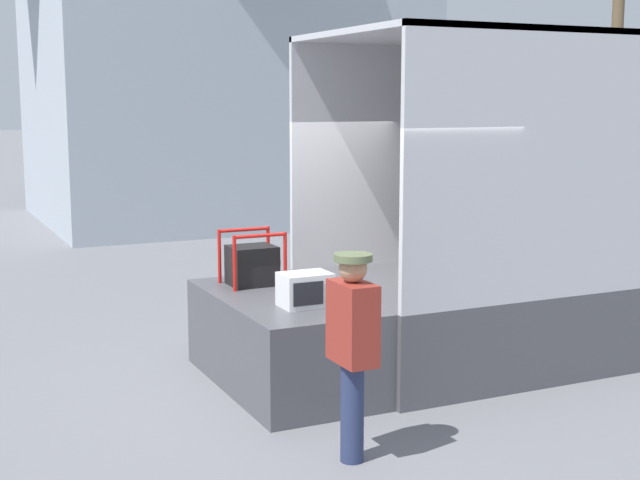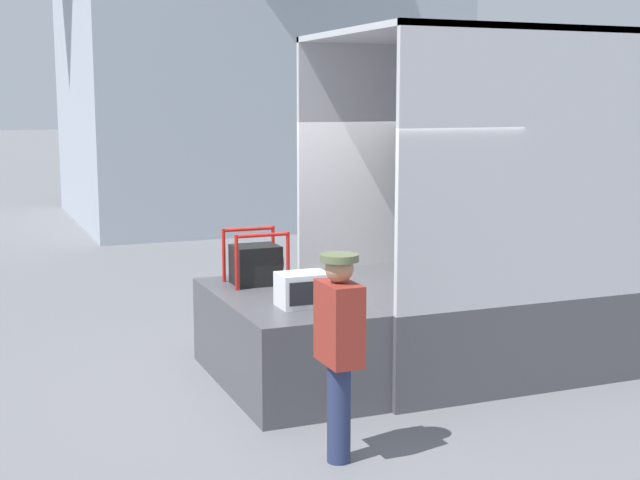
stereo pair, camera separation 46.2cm
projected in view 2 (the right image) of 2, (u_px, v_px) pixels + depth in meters
ground_plane at (340, 376)px, 8.92m from camera, size 160.00×160.00×0.00m
box_truck at (632, 257)px, 10.11m from camera, size 6.25×2.42×3.40m
tailgate_deck at (284, 340)px, 8.63m from camera, size 1.20×2.30×0.88m
microwave at (303, 290)px, 8.08m from camera, size 0.45×0.34×0.31m
portable_generator at (257, 264)px, 9.06m from camera, size 0.57×0.49×0.55m
worker_person at (339, 337)px, 6.66m from camera, size 0.29×0.44×1.61m
house_backdrop at (250, 33)px, 20.75m from camera, size 8.57×6.97×8.42m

